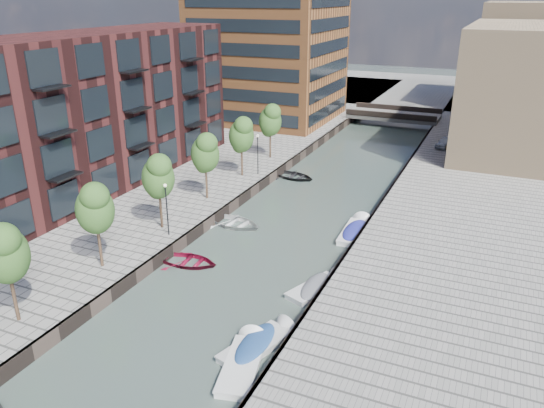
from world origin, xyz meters
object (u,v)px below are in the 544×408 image
Objects in this scene: sloop_3 at (234,226)px; motorboat_2 at (245,360)px; car at (445,142)px; bridge at (394,115)px; tree_6 at (270,119)px; motorboat_0 at (261,343)px; tree_2 at (95,207)px; motorboat_3 at (356,230)px; motorboat_4 at (319,286)px; sloop_4 at (294,178)px; sloop_2 at (189,264)px; tree_4 at (205,152)px; tree_5 at (241,134)px; tree_1 at (5,251)px; tree_3 at (158,175)px.

sloop_3 is 0.92× the size of motorboat_2.
sloop_3 is 1.36× the size of car.
tree_6 is (-8.50, -26.00, 3.92)m from bridge.
motorboat_2 is (-0.22, -1.58, -0.10)m from motorboat_0.
tree_2 is 20.46m from motorboat_3.
motorboat_2 is at bearing -97.73° from motorboat_4.
sloop_4 is at bearing 6.94° from sloop_3.
car reaches higher than sloop_2.
tree_6 is 1.11× the size of motorboat_3.
motorboat_3 is (9.61, 10.09, 0.21)m from sloop_2.
sloop_2 is 0.82× the size of motorboat_3.
tree_4 reaches higher than sloop_2.
motorboat_0 is at bearing -51.64° from tree_4.
motorboat_4 reaches higher than sloop_2.
bridge reaches higher than sloop_2.
tree_5 is 28.55m from motorboat_2.
sloop_4 is (-0.12, 20.84, 0.00)m from sloop_2.
tree_4 and tree_5 have the same top height.
motorboat_3 is at bearing 45.87° from tree_2.
tree_4 is 14.00m from tree_6.
motorboat_0 is (12.99, -30.41, -5.11)m from tree_6.
tree_6 reaches higher than bridge.
tree_5 reaches higher than bridge.
sloop_3 is at bearing 145.29° from motorboat_4.
sloop_2 is (4.19, 11.14, -5.31)m from tree_1.
bridge is 47.92m from tree_3.
tree_1 is 18.88m from motorboat_4.
tree_2 is at bearing -100.81° from car.
tree_3 is 17.64m from motorboat_2.
motorboat_4 is at bearing -83.71° from bridge.
tree_4 is at bearing -90.00° from tree_5.
motorboat_0 is (8.92, -27.39, 0.20)m from sloop_4.
car is at bearing 56.35° from tree_4.
tree_5 is 1.11× the size of motorboat_3.
tree_2 is 7.93m from sloop_2.
bridge is 50.07m from sloop_2.
tree_1 is at bearing -90.00° from tree_4.
tree_2 is 1.00× the size of tree_5.
tree_2 and tree_3 have the same top height.
tree_2 reaches higher than sloop_2.
tree_1 is 7.00m from tree_2.
tree_2 is at bearing -134.13° from motorboat_3.
motorboat_0 is (8.80, -6.55, 0.20)m from sloop_2.
bridge is 2.44× the size of motorboat_2.
bridge is at bearing 1.08° from sloop_3.
motorboat_0 is 42.92m from car.
tree_3 reaches higher than motorboat_4.
tree_3 reaches higher than car.
motorboat_2 reaches higher than motorboat_4.
motorboat_3 is (13.80, 7.23, -5.09)m from tree_3.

